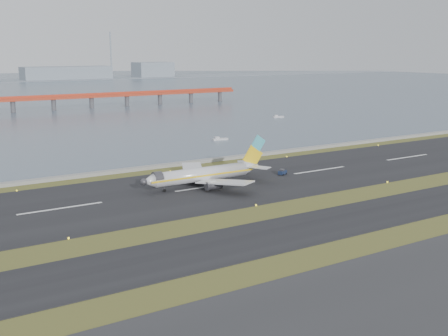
# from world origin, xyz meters

# --- Properties ---
(ground) EXTENTS (1000.00, 1000.00, 0.00)m
(ground) POSITION_xyz_m (0.00, 0.00, 0.00)
(ground) COLOR #3E481A
(ground) RESTS_ON ground
(taxiway_strip) EXTENTS (1000.00, 18.00, 0.10)m
(taxiway_strip) POSITION_xyz_m (0.00, -12.00, 0.05)
(taxiway_strip) COLOR black
(taxiway_strip) RESTS_ON ground
(runway_strip) EXTENTS (1000.00, 45.00, 0.10)m
(runway_strip) POSITION_xyz_m (0.00, 30.00, 0.05)
(runway_strip) COLOR black
(runway_strip) RESTS_ON ground
(seawall) EXTENTS (1000.00, 2.50, 1.00)m
(seawall) POSITION_xyz_m (0.00, 60.00, 0.50)
(seawall) COLOR gray
(seawall) RESTS_ON ground
(red_pier) EXTENTS (260.00, 5.00, 10.20)m
(red_pier) POSITION_xyz_m (20.00, 250.00, 7.28)
(red_pier) COLOR #B3371E
(red_pier) RESTS_ON ground
(airliner) EXTENTS (38.52, 32.89, 12.80)m
(airliner) POSITION_xyz_m (-0.04, 31.02, 3.46)
(airliner) COLOR silver
(airliner) RESTS_ON ground
(pushback_tug) EXTENTS (3.25, 2.64, 1.82)m
(pushback_tug) POSITION_xyz_m (26.29, 31.05, 0.88)
(pushback_tug) COLOR #16223E
(pushback_tug) RESTS_ON ground
(workboat_near) EXTENTS (6.74, 3.06, 1.58)m
(workboat_near) POSITION_xyz_m (44.98, 96.77, 0.50)
(workboat_near) COLOR silver
(workboat_near) RESTS_ON ground
(workboat_far) EXTENTS (6.29, 3.61, 1.46)m
(workboat_far) POSITION_xyz_m (114.03, 147.25, 0.46)
(workboat_far) COLOR silver
(workboat_far) RESTS_ON ground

